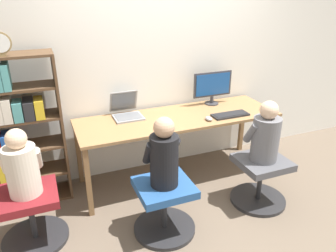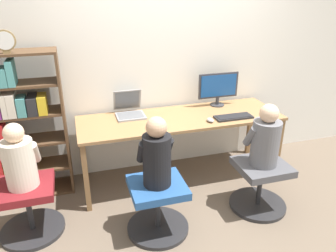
% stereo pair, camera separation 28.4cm
% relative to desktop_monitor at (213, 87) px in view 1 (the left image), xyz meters
% --- Properties ---
extents(ground_plane, '(14.00, 14.00, 0.00)m').
position_rel_desktop_monitor_xyz_m(ground_plane, '(-0.53, -0.58, -0.97)').
color(ground_plane, brown).
extents(wall_back, '(10.00, 0.05, 2.60)m').
position_rel_desktop_monitor_xyz_m(wall_back, '(-0.53, 0.20, 0.33)').
color(wall_back, silver).
rests_on(wall_back, ground_plane).
extents(desk, '(2.20, 0.72, 0.76)m').
position_rel_desktop_monitor_xyz_m(desk, '(-0.53, -0.23, -0.28)').
color(desk, olive).
rests_on(desk, ground_plane).
extents(desktop_monitor, '(0.49, 0.16, 0.39)m').
position_rel_desktop_monitor_xyz_m(desktop_monitor, '(0.00, 0.00, 0.00)').
color(desktop_monitor, '#333338').
rests_on(desktop_monitor, desk).
extents(laptop, '(0.31, 0.35, 0.26)m').
position_rel_desktop_monitor_xyz_m(laptop, '(-1.05, -0.01, -0.16)').
color(laptop, gray).
rests_on(laptop, desk).
extents(keyboard, '(0.41, 0.16, 0.03)m').
position_rel_desktop_monitor_xyz_m(keyboard, '(-0.00, -0.42, -0.20)').
color(keyboard, '#232326').
rests_on(keyboard, desk).
extents(computer_mouse_by_keyboard, '(0.07, 0.10, 0.04)m').
position_rel_desktop_monitor_xyz_m(computer_mouse_by_keyboard, '(-0.28, -0.45, -0.19)').
color(computer_mouse_by_keyboard, '#99999E').
rests_on(computer_mouse_by_keyboard, desk).
extents(office_chair_left, '(0.57, 0.57, 0.49)m').
position_rel_desktop_monitor_xyz_m(office_chair_left, '(0.05, -0.97, -0.71)').
color(office_chair_left, '#262628').
rests_on(office_chair_left, ground_plane).
extents(office_chair_right, '(0.57, 0.57, 0.49)m').
position_rel_desktop_monitor_xyz_m(office_chair_right, '(-1.01, -1.01, -0.71)').
color(office_chair_right, '#262628').
rests_on(office_chair_right, ground_plane).
extents(person_at_monitor, '(0.32, 0.29, 0.61)m').
position_rel_desktop_monitor_xyz_m(person_at_monitor, '(0.05, -0.97, -0.21)').
color(person_at_monitor, slate).
rests_on(person_at_monitor, office_chair_left).
extents(person_at_laptop, '(0.30, 0.28, 0.62)m').
position_rel_desktop_monitor_xyz_m(person_at_laptop, '(-1.01, -1.01, -0.20)').
color(person_at_laptop, black).
rests_on(person_at_laptop, office_chair_right).
extents(bookshelf, '(0.80, 0.33, 1.52)m').
position_rel_desktop_monitor_xyz_m(bookshelf, '(-2.22, -0.08, -0.23)').
color(bookshelf, '#513823').
rests_on(bookshelf, ground_plane).
extents(desk_clock, '(0.18, 0.03, 0.20)m').
position_rel_desktop_monitor_xyz_m(desk_clock, '(-2.14, -0.15, 0.65)').
color(desk_clock, olive).
rests_on(desk_clock, bookshelf).
extents(office_chair_side, '(0.57, 0.57, 0.49)m').
position_rel_desktop_monitor_xyz_m(office_chair_side, '(-2.11, -0.71, -0.71)').
color(office_chair_side, '#262628').
rests_on(office_chair_side, ground_plane).
extents(person_near_shelf, '(0.31, 0.28, 0.58)m').
position_rel_desktop_monitor_xyz_m(person_near_shelf, '(-2.11, -0.70, -0.23)').
color(person_near_shelf, beige).
rests_on(person_near_shelf, office_chair_side).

